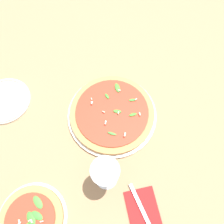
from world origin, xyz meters
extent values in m
plane|color=#9E7A56|center=(0.00, 0.00, 0.00)|extent=(6.00, 6.00, 0.00)
cylinder|color=silver|center=(-0.03, -0.03, 0.01)|extent=(0.33, 0.33, 0.01)
cylinder|color=#B7844C|center=(-0.03, -0.03, 0.02)|extent=(0.31, 0.31, 0.02)
cylinder|color=#B73823|center=(-0.03, -0.03, 0.03)|extent=(0.26, 0.26, 0.01)
ellipsoid|color=#487D36|center=(0.06, -0.04, 0.04)|extent=(0.02, 0.03, 0.01)
ellipsoid|color=#428C2D|center=(-0.01, 0.04, 0.04)|extent=(0.02, 0.03, 0.01)
ellipsoid|color=#457C30|center=(-0.03, -0.01, 0.04)|extent=(0.02, 0.03, 0.01)
ellipsoid|color=#418731|center=(-0.09, -0.05, 0.04)|extent=(0.03, 0.02, 0.01)
ellipsoid|color=#448B34|center=(-0.07, 0.05, 0.04)|extent=(0.01, 0.03, 0.01)
ellipsoid|color=#477E30|center=(-0.12, -0.01, 0.04)|extent=(0.04, 0.03, 0.01)
cube|color=beige|center=(-0.06, -0.10, 0.04)|extent=(0.01, 0.01, 0.01)
cube|color=beige|center=(-0.07, 0.06, 0.04)|extent=(0.01, 0.01, 0.00)
cube|color=beige|center=(-0.02, -0.06, 0.04)|extent=(0.01, 0.01, 0.00)
cube|color=beige|center=(0.06, 0.01, 0.04)|extent=(0.01, 0.01, 0.01)
cube|color=beige|center=(-0.01, 0.07, 0.04)|extent=(0.01, 0.01, 0.01)
cube|color=beige|center=(-0.08, -0.10, 0.04)|extent=(0.01, 0.00, 0.00)
cube|color=beige|center=(-0.02, -0.01, 0.04)|extent=(0.01, 0.01, 0.01)
cube|color=beige|center=(-0.06, -0.10, 0.04)|extent=(0.01, 0.00, 0.01)
cube|color=beige|center=(0.02, -0.06, 0.04)|extent=(0.01, 0.01, 0.01)
cube|color=beige|center=(-0.11, 0.00, 0.04)|extent=(0.01, 0.01, 0.01)
cylinder|color=silver|center=(0.31, -0.30, 0.01)|extent=(0.21, 0.21, 0.01)
cylinder|color=#B7844C|center=(0.31, -0.30, 0.02)|extent=(0.19, 0.19, 0.02)
cylinder|color=#B73823|center=(0.31, -0.30, 0.03)|extent=(0.15, 0.15, 0.01)
ellipsoid|color=#3F7B2F|center=(0.31, -0.29, 0.04)|extent=(0.05, 0.04, 0.01)
ellipsoid|color=#3F8C33|center=(0.30, -0.27, 0.04)|extent=(0.04, 0.04, 0.01)
ellipsoid|color=#498236|center=(0.26, -0.27, 0.04)|extent=(0.05, 0.04, 0.01)
cube|color=beige|center=(0.31, -0.29, 0.04)|extent=(0.01, 0.01, 0.01)
cube|color=beige|center=(0.31, -0.32, 0.04)|extent=(0.01, 0.01, 0.01)
cube|color=beige|center=(0.31, -0.26, 0.04)|extent=(0.00, 0.01, 0.01)
cube|color=beige|center=(0.31, -0.29, 0.04)|extent=(0.01, 0.01, 0.00)
cube|color=beige|center=(0.32, -0.32, 0.04)|extent=(0.01, 0.01, 0.01)
cylinder|color=white|center=(0.20, -0.06, 0.00)|extent=(0.07, 0.07, 0.00)
cylinder|color=white|center=(0.20, -0.06, 0.05)|extent=(0.01, 0.01, 0.08)
cone|color=white|center=(0.20, -0.06, 0.12)|extent=(0.08, 0.08, 0.07)
cylinder|color=maroon|center=(0.20, -0.06, 0.10)|extent=(0.04, 0.04, 0.03)
cube|color=#B21E1E|center=(0.31, 0.05, 0.00)|extent=(0.16, 0.12, 0.01)
cube|color=silver|center=(0.28, 0.04, 0.01)|extent=(0.13, 0.06, 0.00)
cylinder|color=silver|center=(-0.11, -0.44, 0.01)|extent=(0.19, 0.19, 0.01)
torus|color=silver|center=(-0.11, -0.44, 0.01)|extent=(0.19, 0.19, 0.01)
camera|label=1|loc=(0.29, -0.05, 0.75)|focal=35.00mm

